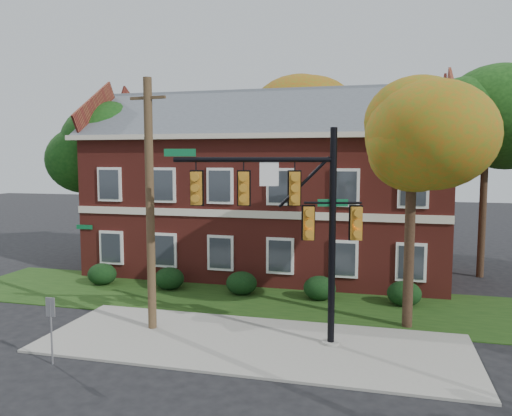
% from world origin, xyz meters
% --- Properties ---
extents(ground, '(120.00, 120.00, 0.00)m').
position_xyz_m(ground, '(0.00, 0.00, 0.00)').
color(ground, black).
rests_on(ground, ground).
extents(sidewalk, '(14.00, 5.00, 0.08)m').
position_xyz_m(sidewalk, '(0.00, 1.00, 0.04)').
color(sidewalk, gray).
rests_on(sidewalk, ground).
extents(grass_strip, '(30.00, 6.00, 0.04)m').
position_xyz_m(grass_strip, '(0.00, 6.00, 0.02)').
color(grass_strip, '#193811').
rests_on(grass_strip, ground).
extents(apartment_building, '(18.80, 8.80, 9.74)m').
position_xyz_m(apartment_building, '(-2.00, 11.95, 4.99)').
color(apartment_building, maroon).
rests_on(apartment_building, ground).
extents(hedge_far_left, '(1.40, 1.26, 1.05)m').
position_xyz_m(hedge_far_left, '(-9.00, 6.70, 0.53)').
color(hedge_far_left, black).
rests_on(hedge_far_left, ground).
extents(hedge_left, '(1.40, 1.26, 1.05)m').
position_xyz_m(hedge_left, '(-5.50, 6.70, 0.53)').
color(hedge_left, black).
rests_on(hedge_left, ground).
extents(hedge_center, '(1.40, 1.26, 1.05)m').
position_xyz_m(hedge_center, '(-2.00, 6.70, 0.53)').
color(hedge_center, black).
rests_on(hedge_center, ground).
extents(hedge_right, '(1.40, 1.26, 1.05)m').
position_xyz_m(hedge_right, '(1.50, 6.70, 0.53)').
color(hedge_right, black).
rests_on(hedge_right, ground).
extents(hedge_far_right, '(1.40, 1.26, 1.05)m').
position_xyz_m(hedge_far_right, '(5.00, 6.70, 0.53)').
color(hedge_far_right, black).
rests_on(hedge_far_right, ground).
extents(tree_near_right, '(4.50, 4.25, 8.58)m').
position_xyz_m(tree_near_right, '(5.22, 3.87, 6.67)').
color(tree_near_right, black).
rests_on(tree_near_right, ground).
extents(tree_left_rear, '(5.40, 5.10, 8.88)m').
position_xyz_m(tree_left_rear, '(-11.73, 10.84, 6.68)').
color(tree_left_rear, black).
rests_on(tree_left_rear, ground).
extents(tree_right_rear, '(6.30, 5.95, 10.62)m').
position_xyz_m(tree_right_rear, '(9.31, 12.81, 8.12)').
color(tree_right_rear, black).
rests_on(tree_right_rear, ground).
extents(tree_far_rear, '(6.84, 6.46, 11.52)m').
position_xyz_m(tree_far_rear, '(-0.66, 19.79, 8.84)').
color(tree_far_rear, black).
rests_on(tree_far_rear, ground).
extents(traffic_signal, '(6.21, 1.56, 7.06)m').
position_xyz_m(traffic_signal, '(1.27, 1.20, 4.38)').
color(traffic_signal, gray).
rests_on(traffic_signal, ground).
extents(utility_pole, '(1.38, 0.33, 8.84)m').
position_xyz_m(utility_pole, '(-3.81, 1.48, 4.48)').
color(utility_pole, '#493822').
rests_on(utility_pole, ground).
extents(sign_post, '(0.29, 0.06, 2.03)m').
position_xyz_m(sign_post, '(-5.35, -2.00, 1.38)').
color(sign_post, slate).
rests_on(sign_post, ground).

